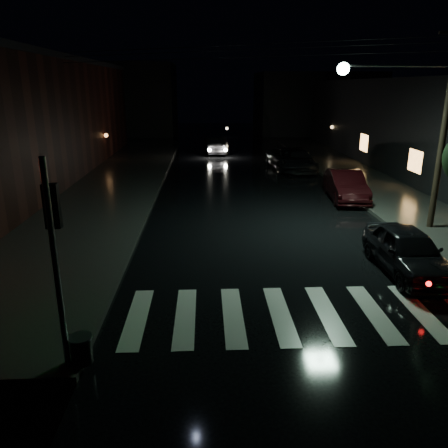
{
  "coord_description": "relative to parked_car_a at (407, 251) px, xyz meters",
  "views": [
    {
      "loc": [
        0.55,
        -9.24,
        5.53
      ],
      "look_at": [
        1.08,
        3.11,
        1.6
      ],
      "focal_mm": 35.0,
      "sensor_mm": 36.0,
      "label": 1
    }
  ],
  "objects": [
    {
      "name": "ground",
      "position": [
        -6.71,
        -3.0,
        -0.7
      ],
      "size": [
        120.0,
        120.0,
        0.0
      ],
      "primitive_type": "plane",
      "color": "black",
      "rests_on": "ground"
    },
    {
      "name": "sidewalk_left",
      "position": [
        -11.71,
        11.0,
        -0.62
      ],
      "size": [
        6.0,
        44.0,
        0.15
      ],
      "primitive_type": "cube",
      "color": "#282826",
      "rests_on": "ground"
    },
    {
      "name": "sidewalk_right",
      "position": [
        3.29,
        11.0,
        -0.62
      ],
      "size": [
        4.0,
        44.0,
        0.15
      ],
      "primitive_type": "cube",
      "color": "#282826",
      "rests_on": "ground"
    },
    {
      "name": "building_far_left",
      "position": [
        -16.71,
        42.0,
        3.3
      ],
      "size": [
        14.0,
        10.0,
        8.0
      ],
      "primitive_type": "cube",
      "color": "black",
      "rests_on": "ground"
    },
    {
      "name": "building_far_right",
      "position": [
        7.29,
        42.0,
        2.8
      ],
      "size": [
        14.0,
        10.0,
        7.0
      ],
      "primitive_type": "cube",
      "color": "black",
      "rests_on": "ground"
    },
    {
      "name": "crosswalk",
      "position": [
        -3.71,
        -2.5,
        -0.69
      ],
      "size": [
        9.0,
        3.0,
        0.01
      ],
      "primitive_type": "cube",
      "color": "beige",
      "rests_on": "ground"
    },
    {
      "name": "signal_pole_corner",
      "position": [
        -8.86,
        -4.46,
        0.84
      ],
      "size": [
        0.68,
        0.61,
        4.2
      ],
      "color": "slate",
      "rests_on": "ground"
    },
    {
      "name": "utility_pole",
      "position": [
        2.12,
        4.0,
        3.9
      ],
      "size": [
        4.92,
        0.44,
        8.0
      ],
      "color": "black",
      "rests_on": "ground"
    },
    {
      "name": "parked_car_a",
      "position": [
        0.0,
        0.0,
        0.0
      ],
      "size": [
        1.67,
        4.11,
        1.4
      ],
      "primitive_type": "imported",
      "rotation": [
        0.0,
        0.0,
        0.0
      ],
      "color": "black",
      "rests_on": "ground"
    },
    {
      "name": "parked_car_b",
      "position": [
        0.89,
        8.96,
        0.04
      ],
      "size": [
        1.96,
        4.59,
        1.47
      ],
      "primitive_type": "imported",
      "rotation": [
        0.0,
        0.0,
        -0.09
      ],
      "color": "black",
      "rests_on": "ground"
    },
    {
      "name": "parked_car_c",
      "position": [
        0.2,
        17.05,
        -0.03
      ],
      "size": [
        1.95,
        4.63,
        1.34
      ],
      "primitive_type": "imported",
      "rotation": [
        0.0,
        0.0,
        0.02
      ],
      "color": "black",
      "rests_on": "ground"
    },
    {
      "name": "parked_car_d",
      "position": [
        -0.37,
        17.41,
        0.03
      ],
      "size": [
        2.9,
        5.45,
        1.46
      ],
      "primitive_type": "imported",
      "rotation": [
        0.0,
        0.0,
        0.09
      ],
      "color": "black",
      "rests_on": "ground"
    },
    {
      "name": "oncoming_car",
      "position": [
        -5.38,
        24.97,
        0.0
      ],
      "size": [
        1.84,
        4.37,
        1.41
      ],
      "primitive_type": "imported",
      "rotation": [
        0.0,
        0.0,
        3.23
      ],
      "color": "black",
      "rests_on": "ground"
    }
  ]
}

